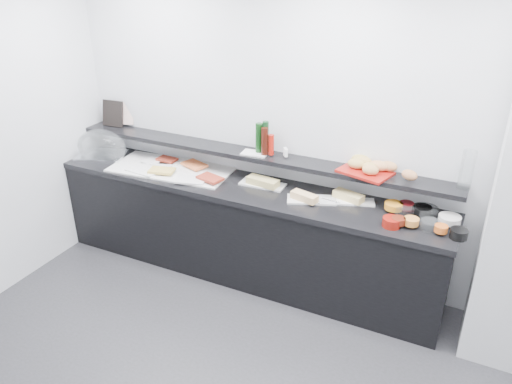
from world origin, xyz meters
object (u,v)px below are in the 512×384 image
at_px(cloche_base, 101,156).
at_px(bread_tray, 365,172).
at_px(sandwich_plate_mid, 312,200).
at_px(condiment_tray, 255,153).
at_px(carafe, 467,170).
at_px(framed_print, 113,113).

xyz_separation_m(cloche_base, bread_tray, (2.58, 0.20, 0.24)).
bearing_deg(bread_tray, sandwich_plate_mid, -139.59).
distance_m(cloche_base, bread_tray, 2.60).
distance_m(sandwich_plate_mid, condiment_tray, 0.67).
bearing_deg(sandwich_plate_mid, carafe, -10.19).
height_order(cloche_base, framed_print, framed_print).
distance_m(cloche_base, condiment_tray, 1.63).
xyz_separation_m(sandwich_plate_mid, carafe, (1.11, 0.22, 0.39)).
relative_size(sandwich_plate_mid, condiment_tray, 1.76).
height_order(sandwich_plate_mid, carafe, carafe).
distance_m(cloche_base, framed_print, 0.45).
height_order(sandwich_plate_mid, framed_print, framed_print).
bearing_deg(bread_tray, cloche_base, -160.08).
bearing_deg(sandwich_plate_mid, framed_print, 152.50).
xyz_separation_m(sandwich_plate_mid, framed_print, (-2.23, 0.24, 0.37)).
relative_size(sandwich_plate_mid, carafe, 1.33).
bearing_deg(bread_tray, condiment_tray, -163.80).
height_order(framed_print, condiment_tray, framed_print).
height_order(cloche_base, carafe, carafe).
bearing_deg(condiment_tray, sandwich_plate_mid, -21.05).
relative_size(condiment_tray, carafe, 0.76).
relative_size(cloche_base, bread_tray, 1.15).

